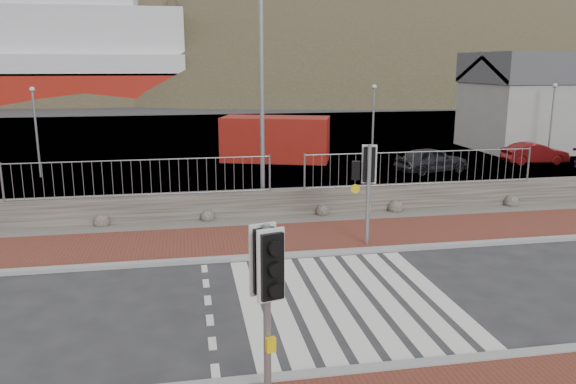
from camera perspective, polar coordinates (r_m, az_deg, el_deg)
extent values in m
plane|color=#28282B|center=(12.75, 5.80, -10.82)|extent=(220.00, 220.00, 0.00)
cube|color=brown|center=(16.82, 1.54, -4.67)|extent=(40.00, 3.00, 0.08)
cube|color=gray|center=(10.19, 10.69, -17.13)|extent=(40.00, 0.25, 0.12)
cube|color=gray|center=(15.43, 2.70, -6.28)|extent=(40.00, 0.25, 0.12)
cube|color=silver|center=(12.36, -3.79, -11.54)|extent=(0.42, 5.60, 0.01)
cube|color=silver|center=(12.43, -0.99, -11.35)|extent=(0.42, 5.60, 0.01)
cube|color=silver|center=(12.54, 1.77, -11.14)|extent=(0.42, 5.60, 0.01)
cube|color=silver|center=(12.67, 4.47, -10.92)|extent=(0.42, 5.60, 0.01)
cube|color=silver|center=(12.83, 7.11, -10.67)|extent=(0.42, 5.60, 0.01)
cube|color=silver|center=(13.01, 9.67, -10.41)|extent=(0.42, 5.60, 0.01)
cube|color=silver|center=(13.22, 12.16, -10.14)|extent=(0.42, 5.60, 0.01)
cube|color=silver|center=(13.45, 14.56, -9.86)|extent=(0.42, 5.60, 0.01)
cube|color=#59544C|center=(18.70, 0.28, -2.88)|extent=(40.00, 1.50, 0.06)
cube|color=#423C36|center=(19.36, -0.16, -1.05)|extent=(40.00, 0.60, 0.90)
cylinder|color=gray|center=(18.64, -14.78, 3.16)|extent=(8.40, 0.04, 0.04)
cylinder|color=gray|center=(19.53, -27.05, 0.80)|extent=(0.07, 0.07, 1.20)
cylinder|color=gray|center=(18.89, -1.87, 1.85)|extent=(0.07, 0.07, 1.20)
cylinder|color=gray|center=(20.29, 13.41, 3.99)|extent=(8.40, 0.04, 0.04)
cylinder|color=gray|center=(19.10, 1.69, 1.98)|extent=(0.07, 0.07, 1.20)
cylinder|color=gray|center=(22.40, 23.23, 2.55)|extent=(0.07, 0.07, 1.20)
cube|color=#4C4C4F|center=(39.56, -5.50, 5.39)|extent=(120.00, 40.00, 0.50)
cube|color=#3F4C54|center=(74.34, -7.90, 8.81)|extent=(220.00, 50.00, 0.05)
cube|color=silver|center=(80.53, -21.63, 14.77)|extent=(30.00, 12.00, 6.00)
cube|color=silver|center=(80.82, -21.87, 17.59)|extent=(18.00, 10.00, 2.50)
cube|color=#9E9E99|center=(39.00, 26.61, 6.95)|extent=(12.00, 6.00, 4.00)
cube|color=#4C4C51|center=(38.88, 27.05, 11.19)|extent=(12.20, 6.20, 1.80)
ellipsoid|color=#323620|center=(102.88, -16.59, -1.81)|extent=(106.40, 68.40, 76.00)
ellipsoid|color=#323620|center=(109.08, 7.87, -3.83)|extent=(140.00, 90.00, 100.00)
cylinder|color=gray|center=(8.47, -2.13, -12.73)|extent=(0.11, 0.11, 2.89)
cube|color=#E2B90D|center=(8.64, -2.11, -14.90)|extent=(0.16, 0.12, 0.23)
cube|color=black|center=(8.13, -2.19, -7.15)|extent=(0.46, 0.35, 1.08)
sphere|color=#0CE53F|center=(8.25, -2.17, -9.17)|extent=(0.15, 0.15, 0.15)
cylinder|color=gray|center=(15.96, 8.15, -0.44)|extent=(0.12, 0.12, 2.94)
cube|color=#E2B90D|center=(16.05, 8.11, -1.71)|extent=(0.17, 0.12, 0.23)
cube|color=black|center=(15.78, 8.25, 2.72)|extent=(0.48, 0.37, 1.10)
sphere|color=#0CE53F|center=(15.84, 8.22, 1.60)|extent=(0.16, 0.16, 0.16)
cube|color=black|center=(15.81, 6.90, 2.19)|extent=(0.27, 0.23, 0.52)
cylinder|color=gray|center=(19.48, -2.68, 10.63)|extent=(0.15, 0.15, 8.70)
cube|color=maroon|center=(30.28, -1.27, 5.41)|extent=(6.12, 4.01, 2.36)
imported|color=black|center=(27.89, 14.35, 3.19)|extent=(3.80, 2.15, 1.22)
imported|color=#600D0F|center=(32.16, 23.77, 3.62)|extent=(3.39, 1.40, 1.09)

